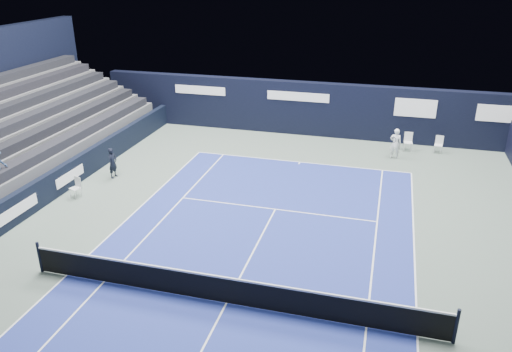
{
  "coord_description": "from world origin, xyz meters",
  "views": [
    {
      "loc": [
        4.06,
        -11.54,
        9.39
      ],
      "look_at": [
        -0.89,
        6.64,
        1.3
      ],
      "focal_mm": 35.0,
      "sensor_mm": 36.0,
      "label": 1
    }
  ],
  "objects_px": {
    "tennis_player": "(395,143)",
    "tennis_net": "(226,289)",
    "line_judge_chair": "(76,186)",
    "folding_chair_back_b": "(439,143)",
    "folding_chair_back_a": "(408,138)"
  },
  "relations": [
    {
      "from": "tennis_player",
      "to": "tennis_net",
      "type": "bearing_deg",
      "value": -108.5
    },
    {
      "from": "line_judge_chair",
      "to": "tennis_player",
      "type": "bearing_deg",
      "value": 52.39
    },
    {
      "from": "line_judge_chair",
      "to": "tennis_net",
      "type": "xyz_separation_m",
      "value": [
        8.59,
        -5.34,
        -0.01
      ]
    },
    {
      "from": "tennis_net",
      "to": "tennis_player",
      "type": "relative_size",
      "value": 8.13
    },
    {
      "from": "folding_chair_back_b",
      "to": "tennis_net",
      "type": "height_order",
      "value": "tennis_net"
    },
    {
      "from": "folding_chair_back_b",
      "to": "tennis_net",
      "type": "xyz_separation_m",
      "value": [
        -6.88,
        -15.25,
        -0.01
      ]
    },
    {
      "from": "line_judge_chair",
      "to": "tennis_player",
      "type": "height_order",
      "value": "tennis_player"
    },
    {
      "from": "folding_chair_back_b",
      "to": "tennis_net",
      "type": "bearing_deg",
      "value": -104.84
    },
    {
      "from": "folding_chair_back_b",
      "to": "tennis_net",
      "type": "relative_size",
      "value": 0.07
    },
    {
      "from": "line_judge_chair",
      "to": "tennis_player",
      "type": "relative_size",
      "value": 0.57
    },
    {
      "from": "folding_chair_back_a",
      "to": "tennis_player",
      "type": "height_order",
      "value": "tennis_player"
    },
    {
      "from": "tennis_player",
      "to": "folding_chair_back_b",
      "type": "bearing_deg",
      "value": 32.73
    },
    {
      "from": "folding_chair_back_b",
      "to": "line_judge_chair",
      "type": "xyz_separation_m",
      "value": [
        -15.46,
        -9.91,
        -0.01
      ]
    },
    {
      "from": "folding_chair_back_a",
      "to": "folding_chair_back_b",
      "type": "height_order",
      "value": "folding_chair_back_a"
    },
    {
      "from": "line_judge_chair",
      "to": "tennis_player",
      "type": "xyz_separation_m",
      "value": [
        13.2,
        8.46,
        0.28
      ]
    }
  ]
}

